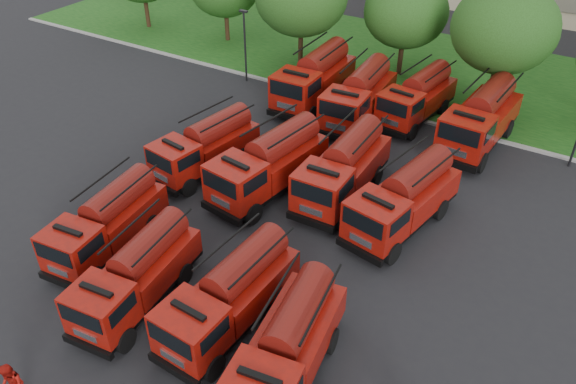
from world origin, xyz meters
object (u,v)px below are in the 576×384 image
(fire_truck_6, at_px, (343,168))
(fire_truck_7, at_px, (404,199))
(fire_truck_8, at_px, (315,78))
(fire_truck_0, at_px, (107,222))
(firefighter_5, at_px, (383,231))
(fire_truck_9, at_px, (359,96))
(fire_truck_3, at_px, (287,347))
(fire_truck_11, at_px, (481,119))
(firefighter_4, at_px, (120,225))
(fire_truck_4, at_px, (206,146))
(fire_truck_2, at_px, (230,294))
(fire_truck_5, at_px, (269,163))
(fire_truck_1, at_px, (137,274))
(fire_truck_10, at_px, (417,97))

(fire_truck_6, xyz_separation_m, fire_truck_7, (3.58, -0.83, -0.04))
(fire_truck_6, xyz_separation_m, fire_truck_8, (-6.54, 8.64, 0.13))
(fire_truck_0, height_order, firefighter_5, fire_truck_0)
(fire_truck_9, bearing_deg, fire_truck_3, -75.40)
(fire_truck_8, bearing_deg, firefighter_5, -48.57)
(fire_truck_11, bearing_deg, fire_truck_8, -175.93)
(fire_truck_7, bearing_deg, fire_truck_3, -80.86)
(fire_truck_7, relative_size, firefighter_4, 3.99)
(fire_truck_0, bearing_deg, fire_truck_3, -15.72)
(fire_truck_6, bearing_deg, fire_truck_4, -168.76)
(fire_truck_11, height_order, firefighter_5, fire_truck_11)
(fire_truck_4, bearing_deg, fire_truck_6, 20.97)
(fire_truck_2, height_order, fire_truck_5, fire_truck_5)
(fire_truck_7, xyz_separation_m, firefighter_4, (-11.55, -7.07, -1.59))
(fire_truck_3, distance_m, fire_truck_11, 19.69)
(fire_truck_2, xyz_separation_m, fire_truck_6, (-0.28, 9.97, 0.12))
(fire_truck_1, height_order, fire_truck_10, fire_truck_10)
(fire_truck_3, distance_m, fire_truck_6, 11.47)
(fire_truck_5, bearing_deg, fire_truck_7, 14.02)
(fire_truck_4, distance_m, fire_truck_9, 10.59)
(fire_truck_11, bearing_deg, fire_truck_1, -108.45)
(fire_truck_0, relative_size, fire_truck_6, 0.91)
(fire_truck_10, xyz_separation_m, firefighter_4, (-8.13, -17.78, -1.55))
(fire_truck_1, distance_m, fire_truck_5, 9.35)
(fire_truck_2, distance_m, fire_truck_3, 3.30)
(fire_truck_2, relative_size, firefighter_4, 3.67)
(fire_truck_1, height_order, firefighter_5, fire_truck_1)
(fire_truck_4, height_order, fire_truck_5, fire_truck_5)
(fire_truck_0, xyz_separation_m, fire_truck_9, (4.20, 17.04, 0.23))
(fire_truck_1, distance_m, fire_truck_6, 11.54)
(fire_truck_4, xyz_separation_m, fire_truck_8, (0.90, 10.36, 0.26))
(fire_truck_2, distance_m, fire_truck_10, 19.85)
(fire_truck_3, bearing_deg, fire_truck_5, 117.57)
(fire_truck_8, xyz_separation_m, fire_truck_9, (3.64, -0.80, -0.07))
(fire_truck_3, height_order, fire_truck_4, fire_truck_4)
(fire_truck_3, distance_m, firefighter_5, 9.46)
(fire_truck_6, distance_m, fire_truck_11, 9.78)
(fire_truck_0, relative_size, fire_truck_3, 0.97)
(fire_truck_6, bearing_deg, fire_truck_11, 61.30)
(firefighter_5, bearing_deg, fire_truck_11, -93.56)
(fire_truck_4, height_order, firefighter_5, fire_truck_4)
(fire_truck_0, bearing_deg, fire_truck_8, 81.89)
(fire_truck_7, xyz_separation_m, firefighter_5, (-0.52, -0.79, -1.59))
(fire_truck_3, xyz_separation_m, fire_truck_11, (1.00, 19.67, 0.24))
(fire_truck_1, bearing_deg, fire_truck_6, 65.42)
(fire_truck_5, bearing_deg, fire_truck_3, -46.26)
(fire_truck_0, height_order, fire_truck_3, fire_truck_3)
(fire_truck_10, bearing_deg, fire_truck_2, -82.65)
(fire_truck_6, relative_size, fire_truck_10, 1.03)
(fire_truck_2, bearing_deg, fire_truck_0, 176.26)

